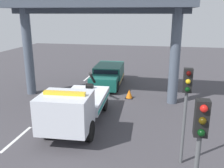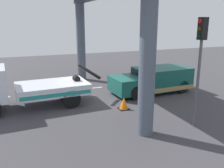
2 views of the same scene
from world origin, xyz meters
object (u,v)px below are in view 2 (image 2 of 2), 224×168
Objects in this scene: towed_van_green at (154,80)px; traffic_cone_orange at (124,104)px; tow_truck_white at (15,87)px; traffic_light_near at (200,49)px.

towed_van_green reaches higher than traffic_cone_orange.
tow_truck_white is at bearing -22.16° from traffic_cone_orange.
traffic_light_near reaches higher than towed_van_green.
traffic_light_near is at bearing 144.46° from tow_truck_white.
traffic_cone_orange is (3.14, 2.19, -0.47)m from towed_van_green.
towed_van_green is (-8.42, -0.04, -0.42)m from tow_truck_white.
tow_truck_white is 1.38× the size of towed_van_green.
traffic_light_near reaches higher than tow_truck_white.
tow_truck_white reaches higher than towed_van_green.
traffic_light_near is 7.31× the size of traffic_cone_orange.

